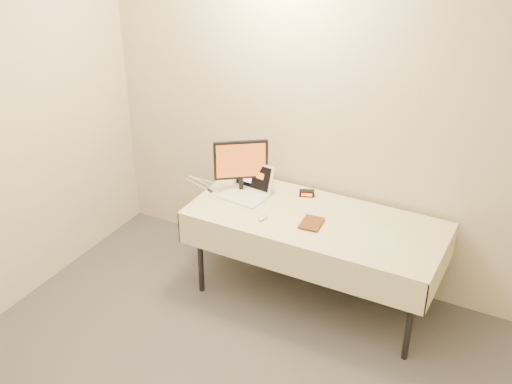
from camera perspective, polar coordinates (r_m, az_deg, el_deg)
The scene contains 9 objects.
back_wall at distance 4.77m, azimuth 7.85°, elevation 6.53°, with size 4.00×0.10×2.70m, color beige.
table at distance 4.69m, azimuth 5.32°, elevation -2.97°, with size 1.86×0.81×0.74m.
laptop at distance 4.92m, azimuth -0.76°, elevation 0.37°, with size 0.37×0.34×0.23m.
monitor at distance 4.87m, azimuth -1.36°, elevation 2.64°, with size 0.35×0.26×0.43m.
book at distance 4.54m, azimuth 4.11°, elevation -1.65°, with size 0.15×0.02×0.20m, color brown.
alarm_clock at distance 4.92m, azimuth 4.54°, elevation -0.11°, with size 0.12×0.09×0.05m.
clicker at distance 4.62m, azimuth 0.63°, elevation -2.28°, with size 0.05×0.10×0.02m, color silver.
paper_form at distance 4.48m, azimuth 11.63°, elevation -4.19°, with size 0.11×0.28×0.00m, color #BCEDBD.
usb_dongle at distance 5.00m, azimuth -4.11°, elevation 0.11°, with size 0.06×0.02×0.01m, color black.
Camera 1 is at (1.48, -1.68, 3.11)m, focal length 45.00 mm.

